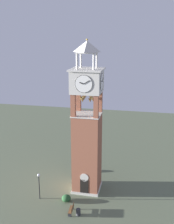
{
  "coord_description": "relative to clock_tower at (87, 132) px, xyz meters",
  "views": [
    {
      "loc": [
        7.16,
        -33.65,
        20.65
      ],
      "look_at": [
        0.0,
        0.0,
        10.77
      ],
      "focal_mm": 45.99,
      "sensor_mm": 36.0,
      "label": 1
    }
  ],
  "objects": [
    {
      "name": "shrub_near_entry",
      "position": [
        -1.91,
        -3.48,
        -7.68
      ],
      "size": [
        1.15,
        1.15,
        0.85
      ],
      "primitive_type": "ellipsoid",
      "color": "#234C28",
      "rests_on": "ground"
    },
    {
      "name": "trash_bin",
      "position": [
        0.22,
        -5.86,
        -7.7
      ],
      "size": [
        0.52,
        0.52,
        0.8
      ],
      "primitive_type": "cylinder",
      "color": "#2D2D33",
      "rests_on": "ground"
    },
    {
      "name": "lamp_post",
      "position": [
        -5.38,
        -3.6,
        -5.66
      ],
      "size": [
        0.36,
        0.36,
        3.48
      ],
      "color": "black",
      "rests_on": "ground"
    },
    {
      "name": "shrub_left_of_tower",
      "position": [
        -1.01,
        4.85,
        -7.78
      ],
      "size": [
        0.88,
        0.88,
        0.65
      ],
      "primitive_type": "ellipsoid",
      "color": "#234C28",
      "rests_on": "ground"
    },
    {
      "name": "park_bench",
      "position": [
        -0.65,
        -5.65,
        -7.62
      ],
      "size": [
        0.55,
        1.63,
        0.95
      ],
      "color": "brown",
      "rests_on": "ground"
    },
    {
      "name": "ground",
      "position": [
        0.0,
        0.0,
        -8.1
      ],
      "size": [
        80.0,
        80.0,
        0.0
      ],
      "primitive_type": "plane",
      "color": "#5B664C"
    },
    {
      "name": "clock_tower",
      "position": [
        0.0,
        0.0,
        0.0
      ],
      "size": [
        3.96,
        3.96,
        19.68
      ],
      "color": "#93543D",
      "rests_on": "ground"
    }
  ]
}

